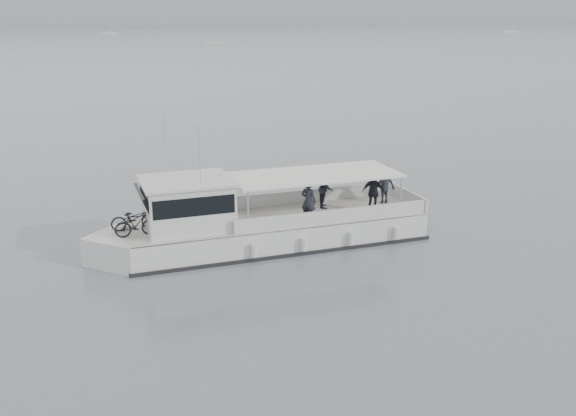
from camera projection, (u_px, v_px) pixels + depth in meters
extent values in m
plane|color=slate|center=(377.00, 246.00, 28.17)|extent=(1400.00, 1400.00, 0.00)
cube|color=#939EA8|center=(111.00, 7.00, 539.22)|extent=(1400.00, 90.00, 28.00)
cube|color=silver|center=(277.00, 233.00, 28.36)|extent=(13.27, 4.32, 1.42)
cube|color=silver|center=(126.00, 250.00, 26.27)|extent=(3.54, 3.54, 1.42)
cube|color=beige|center=(277.00, 218.00, 28.15)|extent=(13.27, 4.32, 0.07)
cube|color=black|center=(277.00, 242.00, 28.49)|extent=(13.50, 4.47, 0.20)
cube|color=silver|center=(305.00, 196.00, 30.20)|extent=(8.71, 0.67, 0.65)
cube|color=silver|center=(333.00, 217.00, 27.17)|extent=(8.71, 0.67, 0.65)
cube|color=silver|center=(408.00, 197.00, 30.13)|extent=(0.33, 3.49, 0.65)
cube|color=silver|center=(188.00, 205.00, 26.61)|extent=(3.67, 3.16, 1.96)
cube|color=black|center=(146.00, 205.00, 26.02)|extent=(0.79, 2.76, 1.26)
cube|color=black|center=(187.00, 197.00, 26.52)|extent=(3.45, 3.19, 0.76)
cube|color=silver|center=(186.00, 181.00, 26.31)|extent=(3.90, 3.39, 0.11)
cube|color=white|center=(314.00, 175.00, 28.19)|extent=(7.61, 3.74, 0.09)
cylinder|color=silver|center=(248.00, 212.00, 25.96)|extent=(0.07, 0.07, 1.80)
cylinder|color=silver|center=(229.00, 193.00, 28.71)|extent=(0.07, 0.07, 1.80)
cylinder|color=silver|center=(401.00, 196.00, 28.19)|extent=(0.07, 0.07, 1.80)
cylinder|color=silver|center=(369.00, 180.00, 30.94)|extent=(0.07, 0.07, 1.80)
cylinder|color=silver|center=(165.00, 143.00, 26.57)|extent=(0.03, 0.03, 2.83)
cylinder|color=silver|center=(200.00, 155.00, 25.41)|extent=(0.03, 0.03, 2.40)
cylinder|color=silver|center=(254.00, 251.00, 26.09)|extent=(0.28, 0.28, 0.54)
cylinder|color=silver|center=(304.00, 244.00, 26.79)|extent=(0.28, 0.28, 0.54)
cylinder|color=silver|center=(352.00, 239.00, 27.49)|extent=(0.28, 0.28, 0.54)
cylinder|color=silver|center=(397.00, 233.00, 28.19)|extent=(0.28, 0.28, 0.54)
imported|color=black|center=(134.00, 218.00, 26.45)|extent=(1.91, 0.77, 0.98)
imported|color=black|center=(136.00, 224.00, 25.66)|extent=(1.75, 0.60, 1.04)
imported|color=#23262F|center=(308.00, 201.00, 27.35)|extent=(0.79, 0.78, 1.83)
imported|color=#23262F|center=(326.00, 188.00, 29.41)|extent=(0.96, 1.07, 1.83)
imported|color=#23262F|center=(374.00, 192.00, 28.69)|extent=(1.10, 1.04, 1.83)
imported|color=#23262F|center=(384.00, 184.00, 30.02)|extent=(1.26, 0.83, 1.83)
cube|color=silver|center=(213.00, 43.00, 208.06)|extent=(5.43, 2.83, 0.75)
cube|color=silver|center=(213.00, 42.00, 207.96)|extent=(2.10, 1.84, 0.45)
cylinder|color=silver|center=(213.00, 33.00, 207.13)|extent=(0.08, 0.08, 5.70)
cube|color=silver|center=(509.00, 32.00, 325.52)|extent=(8.42, 3.22, 0.75)
cube|color=silver|center=(509.00, 31.00, 325.42)|extent=(3.05, 2.51, 0.45)
cylinder|color=silver|center=(510.00, 22.00, 324.10)|extent=(0.08, 0.08, 9.08)
cube|color=silver|center=(110.00, 33.00, 306.75)|extent=(6.78, 2.50, 0.75)
cube|color=silver|center=(110.00, 32.00, 306.66)|extent=(2.44, 1.99, 0.45)
cylinder|color=silver|center=(109.00, 24.00, 305.59)|extent=(0.08, 0.08, 7.34)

